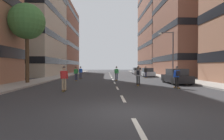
# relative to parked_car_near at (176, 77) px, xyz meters

# --- Properties ---
(ground_plane) EXTENTS (152.42, 152.42, 0.00)m
(ground_plane) POSITION_rel_parked_car_near_xyz_m (-6.21, 13.72, -0.70)
(ground_plane) COLOR #333335
(sidewalk_left) EXTENTS (2.86, 69.86, 0.14)m
(sidewalk_left) POSITION_rel_parked_car_near_xyz_m (-15.06, 16.90, -0.63)
(sidewalk_left) COLOR #9E9991
(sidewalk_left) RESTS_ON ground_plane
(sidewalk_right) EXTENTS (2.86, 69.86, 0.14)m
(sidewalk_right) POSITION_rel_parked_car_near_xyz_m (2.63, 16.90, -0.63)
(sidewalk_right) COLOR #9E9991
(sidewalk_right) RESTS_ON ground_plane
(lane_markings) EXTENTS (0.16, 57.20, 0.01)m
(lane_markings) POSITION_rel_parked_car_near_xyz_m (-6.21, 13.82, -0.70)
(lane_markings) COLOR silver
(lane_markings) RESTS_ON ground_plane
(building_left_far) EXTENTS (16.70, 20.71, 19.21)m
(building_left_far) POSITION_rel_parked_car_near_xyz_m (-24.78, 36.64, 9.00)
(building_left_far) COLOR brown
(building_left_far) RESTS_ON ground_plane
(building_right_mid) EXTENTS (16.70, 16.41, 22.11)m
(building_right_mid) POSITION_rel_parked_car_near_xyz_m (12.36, 18.37, 10.45)
(building_right_mid) COLOR brown
(building_right_mid) RESTS_ON ground_plane
(building_right_far) EXTENTS (16.70, 21.21, 24.72)m
(building_right_far) POSITION_rel_parked_car_near_xyz_m (12.36, 36.64, 11.75)
(building_right_far) COLOR brown
(building_right_far) RESTS_ON ground_plane
(parked_car_near) EXTENTS (1.82, 4.40, 1.52)m
(parked_car_near) POSITION_rel_parked_car_near_xyz_m (0.00, 0.00, 0.00)
(parked_car_near) COLOR black
(parked_car_near) RESTS_ON ground_plane
(parked_car_mid) EXTENTS (1.82, 4.40, 1.52)m
(parked_car_mid) POSITION_rel_parked_car_near_xyz_m (0.00, 24.40, 0.00)
(parked_car_mid) COLOR #B2B7BF
(parked_car_mid) RESTS_ON ground_plane
(parked_car_far) EXTENTS (1.82, 4.40, 1.52)m
(parked_car_far) POSITION_rel_parked_car_near_xyz_m (0.00, 13.42, 0.00)
(parked_car_far) COLOR #B2B7BF
(parked_car_far) RESTS_ON ground_plane
(street_tree_near) EXTENTS (3.57, 3.57, 7.92)m
(street_tree_near) POSITION_rel_parked_car_near_xyz_m (-15.06, 0.37, 5.53)
(street_tree_near) COLOR #4C3823
(street_tree_near) RESTS_ON sidewalk_left
(streetlamp_right) EXTENTS (2.13, 0.30, 6.50)m
(streetlamp_right) POSITION_rel_parked_car_near_xyz_m (1.98, 7.48, 3.44)
(streetlamp_right) COLOR #3F3F44
(streetlamp_right) RESTS_ON sidewalk_right
(skater_0) EXTENTS (0.56, 0.92, 1.78)m
(skater_0) POSITION_rel_parked_car_near_xyz_m (-10.80, 8.45, 0.29)
(skater_0) COLOR brown
(skater_0) RESTS_ON ground_plane
(skater_1) EXTENTS (0.55, 0.91, 1.78)m
(skater_1) POSITION_rel_parked_car_near_xyz_m (-10.82, 4.45, 0.29)
(skater_1) COLOR brown
(skater_1) RESTS_ON ground_plane
(skater_2) EXTENTS (0.54, 0.91, 1.78)m
(skater_2) POSITION_rel_parked_car_near_xyz_m (-10.11, -5.40, 0.29)
(skater_2) COLOR brown
(skater_2) RESTS_ON ground_plane
(skater_3) EXTENTS (0.56, 0.92, 1.78)m
(skater_3) POSITION_rel_parked_car_near_xyz_m (-5.81, 4.74, 0.29)
(skater_3) COLOR brown
(skater_3) RESTS_ON ground_plane
(skater_4) EXTENTS (0.56, 0.92, 1.78)m
(skater_4) POSITION_rel_parked_car_near_xyz_m (-1.44, -3.96, 0.32)
(skater_4) COLOR brown
(skater_4) RESTS_ON ground_plane
(skater_5) EXTENTS (0.57, 0.92, 1.78)m
(skater_5) POSITION_rel_parked_car_near_xyz_m (-4.20, -1.81, 0.32)
(skater_5) COLOR brown
(skater_5) RESTS_ON ground_plane
(skater_6) EXTENTS (0.57, 0.92, 1.78)m
(skater_6) POSITION_rel_parked_car_near_xyz_m (-1.07, 9.64, 0.29)
(skater_6) COLOR brown
(skater_6) RESTS_ON ground_plane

